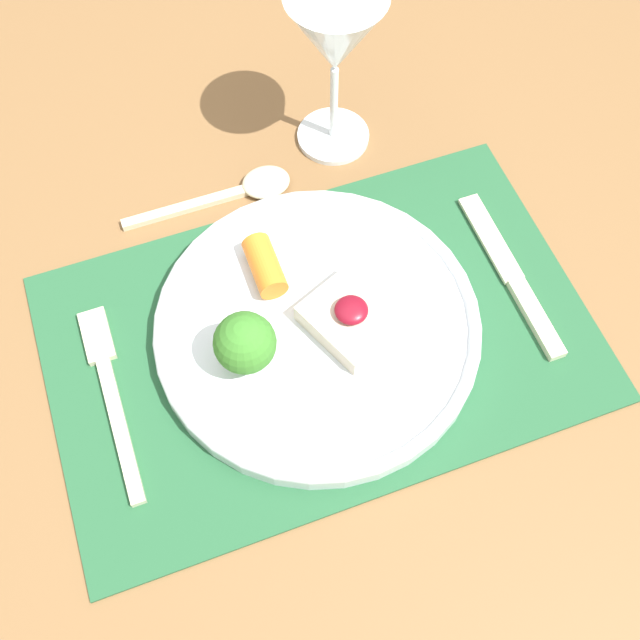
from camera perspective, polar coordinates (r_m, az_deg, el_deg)
name	(u,v)px	position (r m, az deg, el deg)	size (l,w,h in m)	color
ground_plane	(320,530)	(1.40, -0.01, -15.74)	(8.00, 8.00, 0.00)	gray
dining_table	(320,381)	(0.75, -0.03, -4.64)	(1.17, 1.16, 0.77)	brown
placemat	(320,337)	(0.67, -0.03, -1.33)	(0.48, 0.30, 0.00)	#235633
dinner_plate	(317,324)	(0.66, -0.27, -0.34)	(0.29, 0.29, 0.08)	silver
fork	(110,387)	(0.67, -15.72, -4.93)	(0.02, 0.19, 0.01)	beige
knife	(517,284)	(0.71, 14.75, 2.68)	(0.02, 0.19, 0.01)	beige
spoon	(246,188)	(0.76, -5.63, 9.95)	(0.17, 0.04, 0.01)	beige
wine_glass_near	(335,41)	(0.71, 1.18, 20.50)	(0.09, 0.09, 0.17)	white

